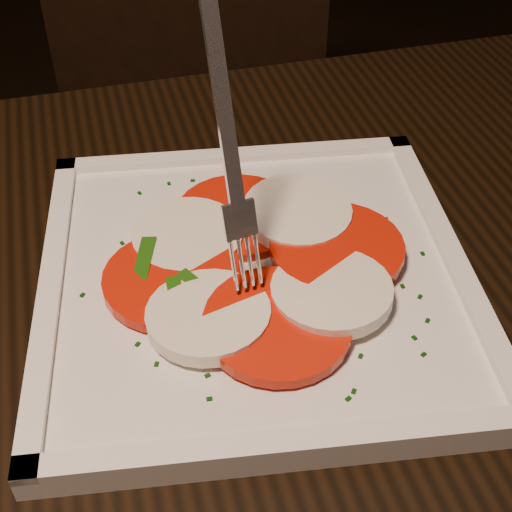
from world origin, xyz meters
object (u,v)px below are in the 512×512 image
at_px(chair, 188,122).
at_px(fork, 224,137).
at_px(plate, 256,280).
at_px(table, 302,462).

bearing_deg(chair, fork, -81.73).
height_order(chair, plate, chair).
bearing_deg(fork, plate, -23.14).
distance_m(chair, fork, 0.67).
bearing_deg(table, plate, 101.90).
height_order(table, fork, fork).
xyz_separation_m(table, plate, (-0.02, 0.08, 0.11)).
xyz_separation_m(chair, fork, (-0.03, -0.58, 0.34)).
relative_size(table, chair, 1.35).
bearing_deg(plate, table, -78.10).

